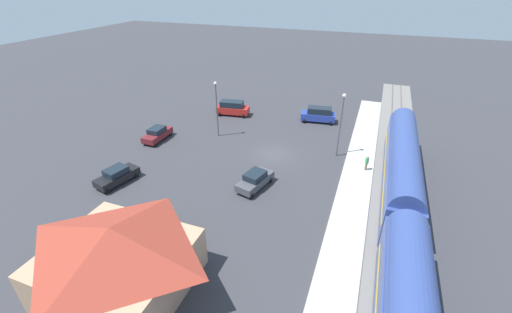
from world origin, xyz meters
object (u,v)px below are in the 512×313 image
at_px(station_building, 117,257).
at_px(sedan_black, 117,176).
at_px(pedestrian_on_platform, 367,162).
at_px(suv_red, 233,108).
at_px(sedan_charcoal, 255,180).
at_px(sedan_maroon, 157,134).
at_px(suv_blue, 319,114).
at_px(light_pole_lot_center, 216,103).
at_px(light_pole_near_platform, 341,118).

xyz_separation_m(station_building, sedan_black, (9.40, -10.35, -1.85)).
distance_m(pedestrian_on_platform, suv_red, 23.03).
distance_m(suv_red, sedan_black, 21.86).
xyz_separation_m(pedestrian_on_platform, sedan_charcoal, (10.39, 7.02, -0.40)).
relative_size(sedan_maroon, sedan_charcoal, 0.94).
bearing_deg(suv_blue, station_building, 78.20).
relative_size(station_building, sedan_charcoal, 2.05).
height_order(sedan_black, light_pole_lot_center, light_pole_lot_center).
height_order(suv_blue, sedan_charcoal, suv_blue).
relative_size(suv_red, light_pole_near_platform, 0.66).
bearing_deg(light_pole_lot_center, sedan_black, 71.17).
distance_m(sedan_black, sedan_charcoal, 14.42).
bearing_deg(light_pole_near_platform, light_pole_lot_center, -0.11).
bearing_deg(sedan_charcoal, station_building, 73.37).
relative_size(sedan_black, sedan_charcoal, 1.00).
xyz_separation_m(suv_red, suv_blue, (-12.95, -1.97, 0.00)).
height_order(pedestrian_on_platform, sedan_charcoal, pedestrian_on_platform).
xyz_separation_m(pedestrian_on_platform, suv_red, (20.62, -10.26, -0.13)).
distance_m(station_building, suv_red, 32.49).
relative_size(suv_blue, sedan_charcoal, 1.06).
relative_size(suv_blue, light_pole_lot_center, 0.69).
bearing_deg(light_pole_near_platform, sedan_charcoal, 54.84).
bearing_deg(pedestrian_on_platform, sedan_maroon, 2.70).
relative_size(station_building, suv_blue, 1.93).
distance_m(station_building, suv_blue, 34.65).
distance_m(sedan_maroon, light_pole_lot_center, 8.83).
bearing_deg(light_pole_lot_center, sedan_charcoal, 132.76).
bearing_deg(suv_red, sedan_charcoal, 120.64).
bearing_deg(station_building, sedan_charcoal, -106.63).
bearing_deg(pedestrian_on_platform, suv_red, -26.45).
height_order(sedan_charcoal, light_pole_lot_center, light_pole_lot_center).
bearing_deg(station_building, light_pole_lot_center, -79.26).
xyz_separation_m(station_building, light_pole_lot_center, (4.62, -24.35, 1.99)).
bearing_deg(sedan_maroon, sedan_charcoal, 160.02).
relative_size(light_pole_near_platform, light_pole_lot_center, 1.04).
bearing_deg(light_pole_near_platform, suv_red, -23.97).
bearing_deg(suv_blue, sedan_charcoal, 81.99).
bearing_deg(suv_blue, light_pole_lot_center, 39.17).
xyz_separation_m(sedan_maroon, sedan_charcoal, (-15.90, 5.78, 0.00)).
height_order(pedestrian_on_platform, light_pole_lot_center, light_pole_lot_center).
relative_size(station_building, light_pole_near_platform, 1.27).
bearing_deg(sedan_maroon, light_pole_lot_center, -150.31).
distance_m(station_building, sedan_charcoal, 15.38).
relative_size(sedan_charcoal, light_pole_lot_center, 0.65).
bearing_deg(sedan_maroon, suv_red, -116.22).
xyz_separation_m(pedestrian_on_platform, suv_blue, (7.68, -12.23, -0.13)).
bearing_deg(pedestrian_on_platform, sedan_black, 25.09).
relative_size(sedan_charcoal, light_pole_near_platform, 0.62).
relative_size(suv_red, suv_blue, 1.00).
bearing_deg(pedestrian_on_platform, light_pole_near_platform, -36.91).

